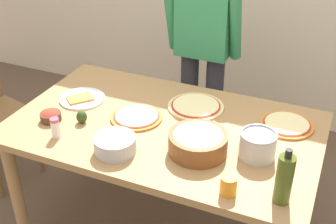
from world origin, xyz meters
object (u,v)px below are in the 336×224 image
pizza_raw_on_board (196,106)px  small_sauce_bowl (51,116)px  cup_orange (228,185)px  salt_shaker (55,128)px  dining_table (164,139)px  pizza_cooked_on_tray (136,117)px  steel_pot (258,145)px  avocado (82,117)px  popcorn_bowl (198,141)px  mixing_bowl_steel (115,144)px  olive_oil_bottle (284,179)px  person_cook (204,41)px  plate_with_slice (82,99)px  pizza_second_cooked (287,125)px

pizza_raw_on_board → small_sauce_bowl: small_sauce_bowl is taller
cup_orange → salt_shaker: (-0.91, 0.07, 0.01)m
dining_table → pizza_cooked_on_tray: (-0.16, -0.00, 0.10)m
steel_pot → avocado: (-0.91, -0.07, -0.03)m
popcorn_bowl → small_sauce_bowl: popcorn_bowl is taller
salt_shaker → small_sauce_bowl: bearing=135.5°
popcorn_bowl → salt_shaker: bearing=-167.1°
dining_table → mixing_bowl_steel: size_ratio=8.00×
olive_oil_bottle → cup_orange: (-0.21, -0.04, -0.07)m
person_cook → plate_with_slice: size_ratio=6.23×
small_sauce_bowl → cup_orange: size_ratio=1.29×
pizza_raw_on_board → olive_oil_bottle: 0.82m
pizza_cooked_on_tray → pizza_second_cooked: size_ratio=1.01×
mixing_bowl_steel → cup_orange: bearing=-7.2°
cup_orange → small_sauce_bowl: bearing=169.9°
dining_table → small_sauce_bowl: size_ratio=14.55×
dining_table → salt_shaker: salt_shaker is taller
small_sauce_bowl → pizza_second_cooked: bearing=20.8°
pizza_raw_on_board → steel_pot: size_ratio=1.80×
person_cook → pizza_second_cooked: 0.84m
dining_table → avocado: bearing=-159.5°
mixing_bowl_steel → olive_oil_bottle: olive_oil_bottle is taller
pizza_second_cooked → salt_shaker: 1.18m
plate_with_slice → popcorn_bowl: size_ratio=0.93×
person_cook → small_sauce_bowl: (-0.51, -0.95, -0.15)m
olive_oil_bottle → avocado: bearing=170.1°
dining_table → pizza_raw_on_board: bearing=68.8°
salt_shaker → avocado: (0.04, 0.16, -0.02)m
dining_table → pizza_cooked_on_tray: bearing=-179.8°
person_cook → plate_with_slice: person_cook is taller
mixing_bowl_steel → small_sauce_bowl: 0.46m
pizza_cooked_on_tray → olive_oil_bottle: 0.91m
plate_with_slice → mixing_bowl_steel: mixing_bowl_steel is taller
dining_table → small_sauce_bowl: small_sauce_bowl is taller
pizza_raw_on_board → pizza_second_cooked: (0.50, 0.01, 0.00)m
person_cook → popcorn_bowl: 0.97m
olive_oil_bottle → pizza_raw_on_board: bearing=135.5°
dining_table → avocado: avocado is taller
plate_with_slice → person_cook: bearing=55.2°
plate_with_slice → popcorn_bowl: popcorn_bowl is taller
dining_table → person_cook: person_cook is taller
pizza_cooked_on_tray → plate_with_slice: plate_with_slice is taller
popcorn_bowl → mixing_bowl_steel: size_ratio=1.40×
plate_with_slice → pizza_cooked_on_tray: bearing=-8.6°
avocado → pizza_raw_on_board: bearing=37.8°
dining_table → pizza_second_cooked: size_ratio=5.79×
popcorn_bowl → dining_table: bearing=147.2°
pizza_second_cooked → cup_orange: (-0.13, -0.62, 0.03)m
plate_with_slice → popcorn_bowl: bearing=-15.2°
plate_with_slice → olive_oil_bottle: bearing=-18.1°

